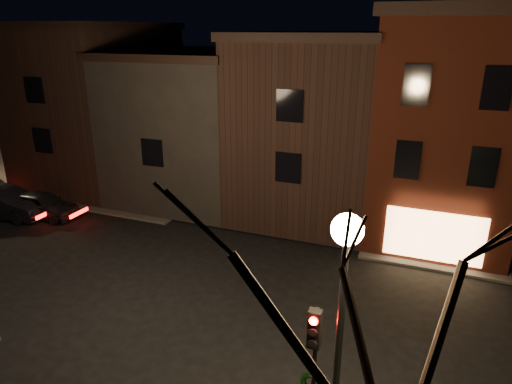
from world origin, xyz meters
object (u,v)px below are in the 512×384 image
Objects in this scene: traffic_signal at (314,362)px; bare_tree_right at (414,336)px; street_lamp_near at (343,284)px; parked_car_a at (42,205)px; parked_car_b at (4,203)px.

bare_tree_right is at bearing -57.59° from traffic_signal.
street_lamp_near reaches higher than parked_car_a.
parked_car_a is (-19.23, 12.06, -5.44)m from bare_tree_right.
bare_tree_right is at bearing -123.87° from parked_car_b.
bare_tree_right is at bearing -123.71° from parked_car_a.
street_lamp_near is 22.13m from parked_car_b.
traffic_signal is 0.48× the size of bare_tree_right.
parked_car_b is (-1.90, -0.75, 0.11)m from parked_car_a.
bare_tree_right is (1.90, -2.99, 3.34)m from traffic_signal.
bare_tree_right reaches higher than parked_car_a.
parked_car_b is at bearing 151.85° from bare_tree_right.
traffic_signal is at bearing 140.63° from street_lamp_near.
parked_car_b is (-21.13, 11.31, -5.33)m from bare_tree_right.
street_lamp_near reaches higher than traffic_signal.
parked_car_a is at bearing 151.95° from street_lamp_near.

